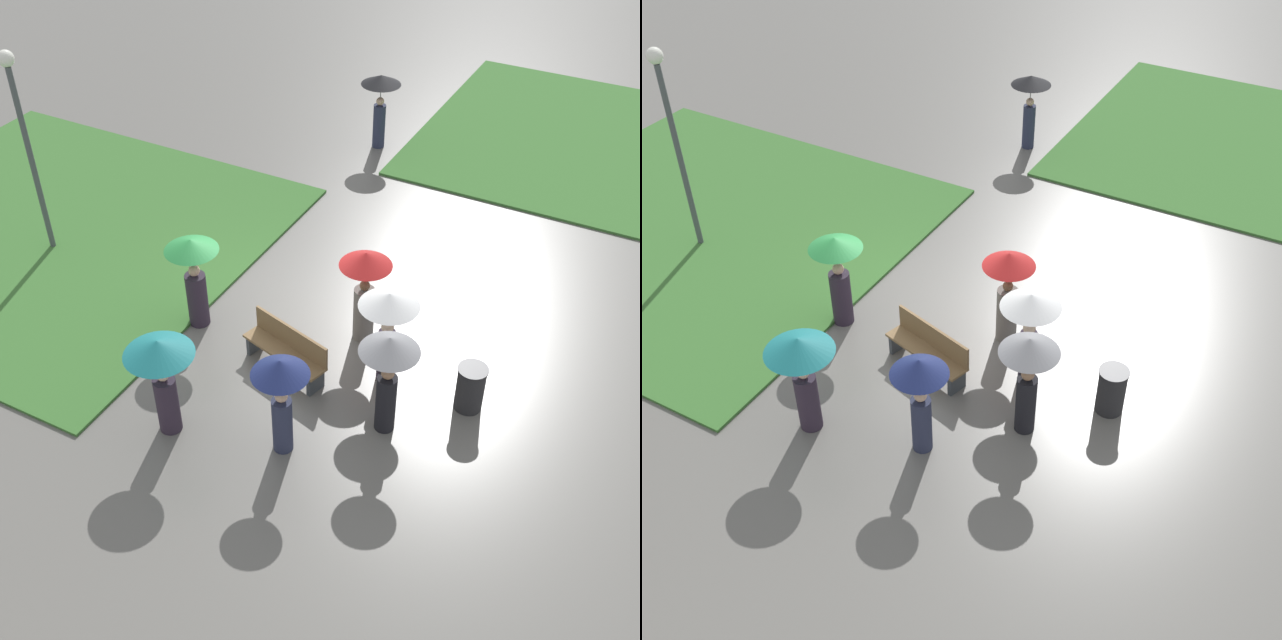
% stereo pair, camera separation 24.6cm
% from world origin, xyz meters
% --- Properties ---
extents(ground_plane, '(90.00, 90.00, 0.00)m').
position_xyz_m(ground_plane, '(0.00, 0.00, 0.00)').
color(ground_plane, '#66635E').
extents(lawn_patch_near, '(9.47, 8.96, 0.06)m').
position_xyz_m(lawn_patch_near, '(-5.72, 0.06, 0.03)').
color(lawn_patch_near, '#386B2D').
rests_on(lawn_patch_near, ground_plane).
extents(lawn_patch_far, '(9.62, 8.23, 0.06)m').
position_xyz_m(lawn_patch_far, '(4.59, 10.02, 0.03)').
color(lawn_patch_far, '#386B2D').
rests_on(lawn_patch_far, ground_plane).
extents(park_bench, '(1.79, 0.88, 0.90)m').
position_xyz_m(park_bench, '(1.27, -1.32, 0.47)').
color(park_bench, brown).
rests_on(park_bench, ground_plane).
extents(lamp_post, '(0.32, 0.32, 4.40)m').
position_xyz_m(lamp_post, '(-5.17, -0.35, 2.83)').
color(lamp_post, '#474C51').
rests_on(lamp_post, ground_plane).
extents(trash_bin, '(0.52, 0.52, 0.88)m').
position_xyz_m(trash_bin, '(4.49, -0.72, 0.44)').
color(trash_bin, '#232326').
rests_on(trash_bin, ground_plane).
extents(crowd_person_red, '(0.97, 0.97, 1.93)m').
position_xyz_m(crowd_person_red, '(2.10, 0.11, 1.29)').
color(crowd_person_red, slate).
rests_on(crowd_person_red, ground_plane).
extents(crowd_person_grey, '(0.98, 0.98, 1.97)m').
position_xyz_m(crowd_person_grey, '(3.42, -1.82, 1.41)').
color(crowd_person_grey, black).
rests_on(crowd_person_grey, ground_plane).
extents(crowd_person_white, '(1.05, 1.05, 1.90)m').
position_xyz_m(crowd_person_white, '(2.93, -0.73, 1.45)').
color(crowd_person_white, '#2D2333').
rests_on(crowd_person_white, ground_plane).
extents(crowd_person_teal, '(1.13, 1.13, 1.92)m').
position_xyz_m(crowd_person_teal, '(0.27, -3.50, 1.40)').
color(crowd_person_teal, '#2D2333').
rests_on(crowd_person_teal, ground_plane).
extents(crowd_person_navy, '(0.92, 0.92, 1.91)m').
position_xyz_m(crowd_person_navy, '(2.15, -3.01, 1.36)').
color(crowd_person_navy, '#282D47').
rests_on(crowd_person_navy, ground_plane).
extents(crowd_person_green, '(1.01, 1.01, 1.92)m').
position_xyz_m(crowd_person_green, '(-0.88, -0.98, 1.26)').
color(crowd_person_green, '#2D2333').
rests_on(crowd_person_green, ground_plane).
extents(lone_walker_far_path, '(1.02, 1.02, 1.95)m').
position_xyz_m(lone_walker_far_path, '(-0.88, 7.30, 1.42)').
color(lone_walker_far_path, '#282D47').
rests_on(lone_walker_far_path, ground_plane).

